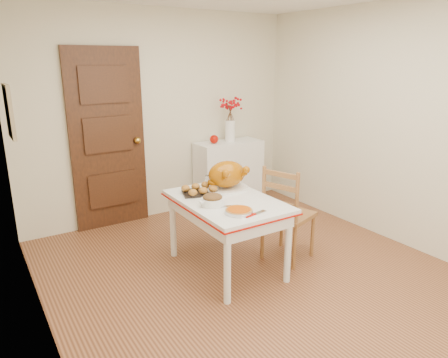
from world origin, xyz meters
TOP-DOWN VIEW (x-y plane):
  - floor at (0.00, 0.00)m, footprint 3.50×4.00m
  - wall_back at (0.00, 2.00)m, footprint 3.50×0.00m
  - wall_left at (-1.75, 0.00)m, footprint 0.00×4.00m
  - wall_right at (1.75, 0.00)m, footprint 0.00×4.00m
  - door_back at (-0.70, 1.97)m, footprint 0.85×0.06m
  - photo_board at (-1.73, 1.20)m, footprint 0.03×0.35m
  - sideboard at (0.83, 1.78)m, footprint 0.88×0.39m
  - kitchen_table at (-0.14, 0.32)m, footprint 0.79×1.16m
  - chair_oak at (0.50, 0.19)m, footprint 0.53×0.53m
  - berry_vase at (0.85, 1.78)m, footprint 0.30×0.30m
  - apple at (0.60, 1.78)m, footprint 0.11×0.11m
  - turkey_platter at (0.02, 0.57)m, footprint 0.51×0.44m
  - pumpkin_pie at (-0.25, -0.03)m, footprint 0.29×0.29m
  - stuffing_dish at (-0.33, 0.25)m, footprint 0.28×0.24m
  - rolls_tray at (-0.27, 0.60)m, footprint 0.37×0.33m
  - pie_server at (-0.14, -0.12)m, footprint 0.24×0.11m
  - carving_knife at (-0.27, 0.16)m, footprint 0.25×0.15m
  - drinking_glass at (-0.07, 0.78)m, footprint 0.07×0.07m
  - shaker_pair at (0.17, 0.79)m, footprint 0.09×0.06m

SIDE VIEW (x-z plane):
  - floor at x=0.00m, z-range 0.00..0.00m
  - kitchen_table at x=-0.14m, z-range 0.00..0.69m
  - sideboard at x=0.83m, z-range 0.00..0.88m
  - chair_oak at x=0.50m, z-range 0.00..0.95m
  - pie_server at x=-0.14m, z-range 0.69..0.70m
  - carving_knife at x=-0.27m, z-range 0.69..0.70m
  - pumpkin_pie at x=-0.25m, z-range 0.69..0.74m
  - rolls_tray at x=-0.27m, z-range 0.69..0.77m
  - shaker_pair at x=0.17m, z-range 0.69..0.78m
  - stuffing_dish at x=-0.33m, z-range 0.69..0.79m
  - drinking_glass at x=-0.07m, z-range 0.69..0.79m
  - turkey_platter at x=0.02m, z-range 0.69..0.97m
  - apple at x=0.60m, z-range 0.88..0.99m
  - door_back at x=-0.70m, z-range 0.00..2.06m
  - berry_vase at x=0.85m, z-range 0.88..1.45m
  - wall_back at x=0.00m, z-range 0.00..2.50m
  - wall_left at x=-1.75m, z-range 0.00..2.50m
  - wall_right at x=1.75m, z-range 0.00..2.50m
  - photo_board at x=-1.73m, z-range 1.27..1.73m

